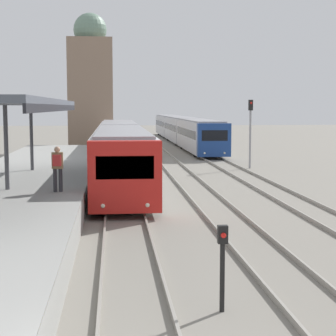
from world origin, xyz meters
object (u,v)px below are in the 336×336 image
object	(u,v)px
person_on_platform	(57,165)
signal_mast_far	(250,125)
signal_post_near	(222,258)
train_far	(181,129)
train_near	(120,146)

from	to	relation	value
person_on_platform	signal_mast_far	xyz separation A→B (m)	(11.13, 16.12, 0.92)
signal_post_near	train_far	bearing A→B (deg)	83.98
person_on_platform	train_far	size ratio (longest dim) A/B	0.04
train_far	signal_post_near	size ratio (longest dim) A/B	24.34
person_on_platform	train_near	world-z (taller)	train_near
person_on_platform	signal_post_near	distance (m)	10.73
person_on_platform	signal_mast_far	world-z (taller)	signal_mast_far
person_on_platform	signal_post_near	xyz separation A→B (m)	(4.17, -9.85, -0.89)
train_near	signal_post_near	world-z (taller)	train_near
train_near	signal_mast_far	world-z (taller)	signal_mast_far
train_near	signal_post_near	xyz separation A→B (m)	(1.73, -23.97, -0.57)
signal_post_near	signal_mast_far	size ratio (longest dim) A/B	0.38
train_far	person_on_platform	bearing A→B (deg)	-102.74
person_on_platform	signal_post_near	bearing A→B (deg)	-67.04
person_on_platform	signal_mast_far	bearing A→B (deg)	55.37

